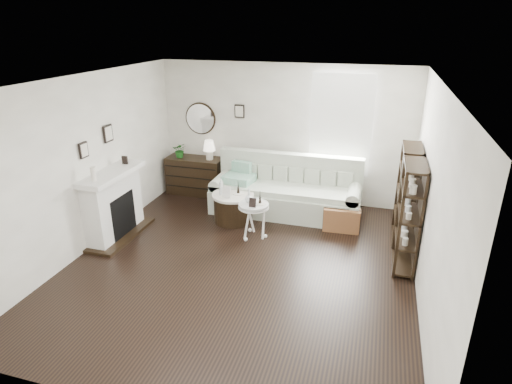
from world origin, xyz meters
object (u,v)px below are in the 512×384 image
(drum_table, at_px, (233,207))
(pedestal_table, at_px, (254,207))
(dresser, at_px, (195,176))
(sofa, at_px, (286,194))

(drum_table, bearing_deg, pedestal_table, -43.37)
(dresser, bearing_deg, pedestal_table, -42.10)
(drum_table, distance_m, pedestal_table, 0.80)
(dresser, relative_size, pedestal_table, 1.90)
(dresser, xyz_separation_m, drum_table, (1.21, -1.07, -0.12))
(drum_table, xyz_separation_m, pedestal_table, (0.54, -0.51, 0.30))
(sofa, relative_size, pedestal_table, 4.50)
(dresser, relative_size, drum_table, 1.54)
(sofa, xyz_separation_m, drum_table, (-0.83, -0.69, -0.09))
(sofa, relative_size, dresser, 2.37)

